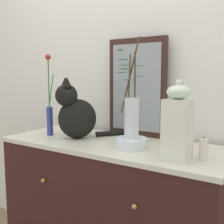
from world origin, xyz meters
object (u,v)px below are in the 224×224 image
at_px(sideboard, 112,218).
at_px(candle_pillar, 203,150).
at_px(vase_glass_clear, 131,112).
at_px(vase_slim_green, 50,111).
at_px(cat_sitting, 76,114).
at_px(bowl_porcelain, 131,143).
at_px(jar_lidded_porcelain, 178,124).
at_px(mirror_leaning, 137,88).

height_order(sideboard, candle_pillar, candle_pillar).
relative_size(vase_glass_clear, candle_pillar, 4.82).
bearing_deg(vase_slim_green, cat_sitting, 5.11).
xyz_separation_m(bowl_porcelain, candle_pillar, (0.38, -0.01, 0.02)).
bearing_deg(jar_lidded_porcelain, candle_pillar, 28.84).
bearing_deg(bowl_porcelain, sideboard, 160.17).
xyz_separation_m(cat_sitting, jar_lidded_porcelain, (0.69, -0.09, 0.01)).
relative_size(vase_slim_green, candle_pillar, 4.69).
height_order(vase_slim_green, jar_lidded_porcelain, vase_slim_green).
bearing_deg(vase_glass_clear, jar_lidded_porcelain, -13.98).
height_order(cat_sitting, vase_glass_clear, vase_glass_clear).
relative_size(mirror_leaning, jar_lidded_porcelain, 1.68).
distance_m(bowl_porcelain, vase_glass_clear, 0.17).
relative_size(sideboard, jar_lidded_porcelain, 3.60).
xyz_separation_m(vase_slim_green, jar_lidded_porcelain, (0.89, -0.08, 0.01)).
height_order(sideboard, jar_lidded_porcelain, jar_lidded_porcelain).
distance_m(mirror_leaning, jar_lidded_porcelain, 0.57).
bearing_deg(vase_slim_green, vase_glass_clear, -0.54).
relative_size(sideboard, mirror_leaning, 2.14).
bearing_deg(cat_sitting, candle_pillar, -2.54).
xyz_separation_m(vase_slim_green, candle_pillar, (1.00, -0.02, -0.11)).
height_order(vase_slim_green, vase_glass_clear, vase_glass_clear).
bearing_deg(jar_lidded_porcelain, bowl_porcelain, 166.18).
bearing_deg(candle_pillar, vase_slim_green, 179.04).
bearing_deg(candle_pillar, jar_lidded_porcelain, -151.16).
relative_size(cat_sitting, vase_glass_clear, 0.76).
height_order(cat_sitting, bowl_porcelain, cat_sitting).
bearing_deg(mirror_leaning, vase_slim_green, -148.78).
bearing_deg(jar_lidded_porcelain, cat_sitting, 172.20).
distance_m(sideboard, mirror_leaning, 0.82).
xyz_separation_m(vase_glass_clear, candle_pillar, (0.39, -0.01, -0.15)).
xyz_separation_m(mirror_leaning, vase_glass_clear, (0.12, -0.30, -0.12)).
distance_m(mirror_leaning, vase_slim_green, 0.59).
bearing_deg(vase_slim_green, mirror_leaning, 31.22).
height_order(vase_slim_green, bowl_porcelain, vase_slim_green).
height_order(mirror_leaning, vase_glass_clear, mirror_leaning).
distance_m(cat_sitting, vase_slim_green, 0.21).
bearing_deg(vase_slim_green, candle_pillar, -0.96).
height_order(mirror_leaning, vase_slim_green, mirror_leaning).
relative_size(vase_slim_green, vase_glass_clear, 0.97).
bearing_deg(bowl_porcelain, candle_pillar, -1.41).
relative_size(bowl_porcelain, vase_glass_clear, 0.32).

